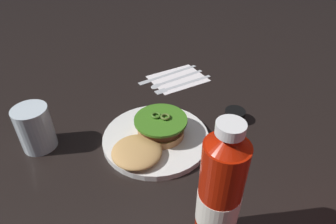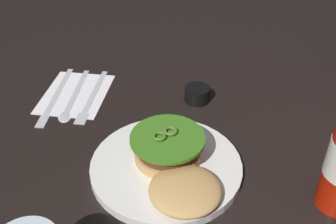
{
  "view_description": "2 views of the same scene",
  "coord_description": "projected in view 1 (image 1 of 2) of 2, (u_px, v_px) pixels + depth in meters",
  "views": [
    {
      "loc": [
        0.41,
        0.38,
        0.47
      ],
      "look_at": [
        -0.0,
        0.01,
        0.06
      ],
      "focal_mm": 30.83,
      "sensor_mm": 36.0,
      "label": 1
    },
    {
      "loc": [
        0.53,
        -0.07,
        0.48
      ],
      "look_at": [
        -0.03,
        0.02,
        0.07
      ],
      "focal_mm": 43.41,
      "sensor_mm": 36.0,
      "label": 2
    }
  ],
  "objects": [
    {
      "name": "water_glass",
      "position": [
        35.0,
        128.0,
        0.65
      ],
      "size": [
        0.08,
        0.08,
        0.11
      ],
      "primitive_type": "cylinder",
      "color": "silver",
      "rests_on": "ground_plane"
    },
    {
      "name": "napkin",
      "position": [
        178.0,
        78.0,
        0.93
      ],
      "size": [
        0.2,
        0.17,
        0.0
      ],
      "primitive_type": "cube",
      "rotation": [
        0.0,
        0.0,
        -0.31
      ],
      "color": "white",
      "rests_on": "ground_plane"
    },
    {
      "name": "burger_sandwich",
      "position": [
        152.0,
        135.0,
        0.66
      ],
      "size": [
        0.2,
        0.13,
        0.05
      ],
      "color": "tan",
      "rests_on": "dinner_plate"
    },
    {
      "name": "spoon_utensil",
      "position": [
        170.0,
        80.0,
        0.91
      ],
      "size": [
        0.19,
        0.06,
        0.0
      ],
      "color": "silver",
      "rests_on": "napkin"
    },
    {
      "name": "butter_knife",
      "position": [
        165.0,
        75.0,
        0.94
      ],
      "size": [
        0.22,
        0.07,
        0.0
      ],
      "color": "silver",
      "rests_on": "napkin"
    },
    {
      "name": "ground_plane",
      "position": [
        166.0,
        130.0,
        0.72
      ],
      "size": [
        3.0,
        3.0,
        0.0
      ],
      "primitive_type": "plane",
      "color": "black"
    },
    {
      "name": "condiment_cup",
      "position": [
        235.0,
        116.0,
        0.75
      ],
      "size": [
        0.05,
        0.05,
        0.03
      ],
      "primitive_type": "cylinder",
      "color": "black",
      "rests_on": "ground_plane"
    },
    {
      "name": "fork_utensil",
      "position": [
        179.0,
        85.0,
        0.89
      ],
      "size": [
        0.2,
        0.07,
        0.0
      ],
      "color": "silver",
      "rests_on": "napkin"
    },
    {
      "name": "dinner_plate",
      "position": [
        156.0,
        138.0,
        0.69
      ],
      "size": [
        0.25,
        0.25,
        0.01
      ],
      "primitive_type": "cylinder",
      "color": "white",
      "rests_on": "ground_plane"
    },
    {
      "name": "ketchup_bottle",
      "position": [
        219.0,
        196.0,
        0.43
      ],
      "size": [
        0.07,
        0.07,
        0.25
      ],
      "color": "#AE1806",
      "rests_on": "ground_plane"
    }
  ]
}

